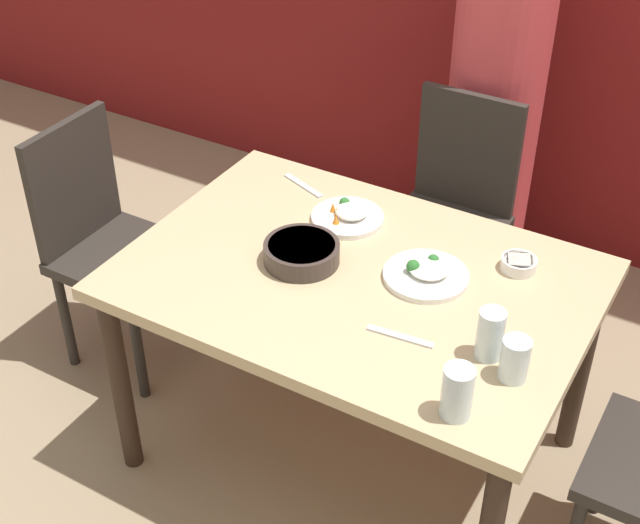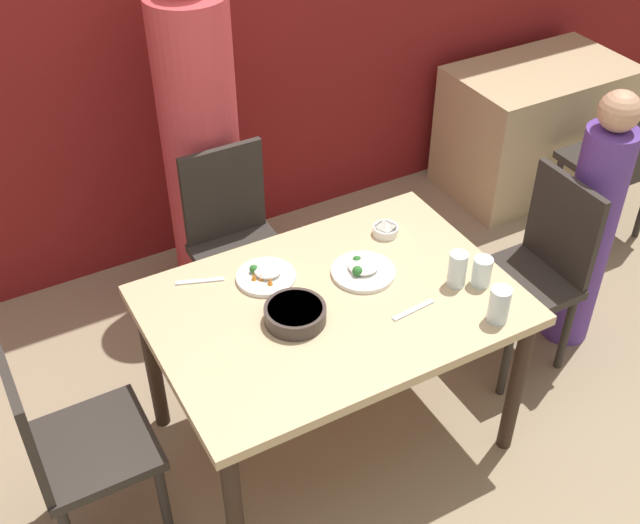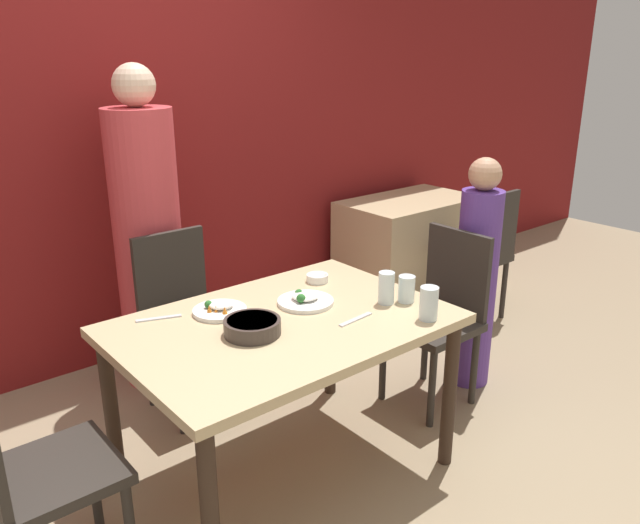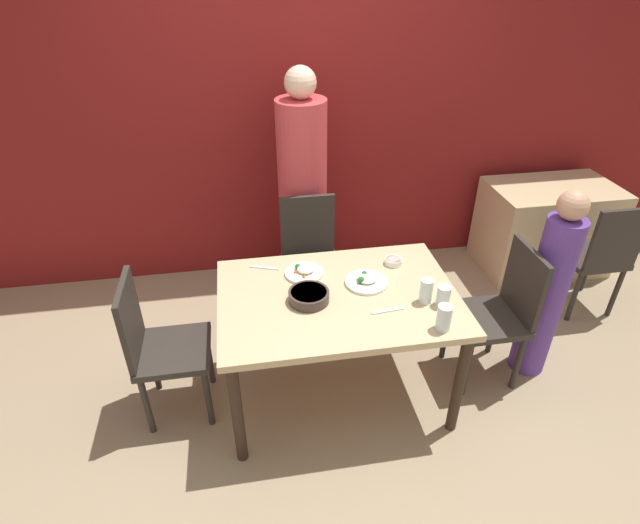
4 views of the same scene
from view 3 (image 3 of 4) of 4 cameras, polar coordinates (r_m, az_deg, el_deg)
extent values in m
plane|color=#998466|center=(2.88, -3.08, -18.64)|extent=(10.00, 10.00, 0.00)
cube|color=maroon|center=(3.66, -18.34, 11.64)|extent=(10.00, 0.06, 2.70)
cube|color=tan|center=(2.51, -3.36, -5.76)|extent=(1.30, 0.91, 0.04)
cylinder|color=#332319|center=(2.16, -10.00, -22.19)|extent=(0.06, 0.06, 0.69)
cylinder|color=#332319|center=(2.80, 11.74, -11.76)|extent=(0.06, 0.06, 0.69)
cylinder|color=#332319|center=(2.75, -18.52, -13.03)|extent=(0.06, 0.06, 0.69)
cylinder|color=#332319|center=(3.28, 0.96, -6.58)|extent=(0.06, 0.06, 0.69)
cube|color=#2D2823|center=(3.17, -11.66, -6.12)|extent=(0.40, 0.40, 0.04)
cube|color=#2D2823|center=(3.23, -13.51, -1.11)|extent=(0.38, 0.03, 0.44)
cylinder|color=#2D2823|center=(3.08, -12.61, -11.76)|extent=(0.04, 0.04, 0.41)
cylinder|color=#2D2823|center=(3.22, -7.34, -10.01)|extent=(0.04, 0.04, 0.41)
cylinder|color=#2D2823|center=(3.34, -15.28, -9.39)|extent=(0.04, 0.04, 0.41)
cylinder|color=#2D2823|center=(3.47, -10.33, -7.90)|extent=(0.04, 0.04, 0.41)
cube|color=#2D2823|center=(3.21, 10.10, -5.72)|extent=(0.40, 0.40, 0.04)
cube|color=#2D2823|center=(3.25, 12.46, -0.91)|extent=(0.03, 0.38, 0.44)
cylinder|color=#2D2823|center=(3.29, 5.77, -9.21)|extent=(0.04, 0.04, 0.41)
cylinder|color=#2D2823|center=(3.10, 10.19, -11.32)|extent=(0.04, 0.04, 0.41)
cylinder|color=#2D2823|center=(3.51, 9.59, -7.50)|extent=(0.04, 0.04, 0.41)
cylinder|color=#2D2823|center=(3.34, 13.92, -9.33)|extent=(0.04, 0.04, 0.41)
cube|color=#2D2823|center=(2.33, -23.05, -17.32)|extent=(0.40, 0.40, 0.04)
cylinder|color=#2D2823|center=(2.63, -19.96, -18.49)|extent=(0.04, 0.04, 0.41)
cylinder|color=#C63D42|center=(3.41, -15.34, 0.95)|extent=(0.35, 0.35, 1.48)
sphere|color=beige|center=(3.26, -16.67, 15.25)|extent=(0.21, 0.21, 0.21)
cylinder|color=#5B3893|center=(3.42, 13.99, -2.47)|extent=(0.22, 0.22, 1.08)
sphere|color=tan|center=(3.26, 14.86, 7.78)|extent=(0.17, 0.17, 0.17)
cylinder|color=#3D332D|center=(2.39, -6.20, -5.91)|extent=(0.22, 0.22, 0.06)
cylinder|color=#BC5123|center=(2.38, -6.23, -5.32)|extent=(0.19, 0.19, 0.01)
cylinder|color=white|center=(2.60, -9.15, -4.43)|extent=(0.22, 0.22, 0.02)
ellipsoid|color=white|center=(2.60, -9.04, -3.85)|extent=(0.10, 0.10, 0.03)
cone|color=orange|center=(2.56, -9.49, -4.22)|extent=(0.01, 0.01, 0.03)
sphere|color=#2D702D|center=(2.60, -10.17, -3.83)|extent=(0.03, 0.03, 0.03)
cone|color=orange|center=(2.56, -10.10, -4.22)|extent=(0.02, 0.02, 0.03)
cone|color=orange|center=(2.54, -8.70, -4.39)|extent=(0.02, 0.02, 0.03)
cylinder|color=white|center=(2.66, -1.34, -3.65)|extent=(0.24, 0.24, 0.02)
ellipsoid|color=white|center=(2.66, -1.38, -3.13)|extent=(0.11, 0.11, 0.03)
cone|color=orange|center=(2.69, -2.28, -2.90)|extent=(0.02, 0.02, 0.03)
sphere|color=#2D702D|center=(2.68, -1.95, -2.85)|extent=(0.03, 0.03, 0.03)
sphere|color=#2D702D|center=(2.62, -1.74, -3.35)|extent=(0.04, 0.04, 0.04)
cylinder|color=white|center=(2.90, -0.24, -1.47)|extent=(0.10, 0.10, 0.04)
cylinder|color=white|center=(2.89, -0.24, -1.19)|extent=(0.09, 0.09, 0.01)
cylinder|color=silver|center=(2.52, 9.92, -3.75)|extent=(0.07, 0.07, 0.14)
cylinder|color=silver|center=(2.65, 6.08, -2.37)|extent=(0.07, 0.07, 0.14)
cylinder|color=silver|center=(2.69, 7.92, -2.45)|extent=(0.07, 0.07, 0.11)
cube|color=silver|center=(2.59, -14.53, -5.00)|extent=(0.18, 0.08, 0.01)
cube|color=silver|center=(2.51, 3.29, -5.26)|extent=(0.18, 0.04, 0.01)
cube|color=tan|center=(4.66, 8.03, 1.36)|extent=(0.99, 0.60, 0.72)
cube|color=#2D2823|center=(4.30, 13.68, 0.47)|extent=(0.40, 0.40, 0.04)
cube|color=#2D2823|center=(4.13, 15.98, 3.03)|extent=(0.38, 0.03, 0.44)
cylinder|color=#2D2823|center=(4.59, 13.07, -1.29)|extent=(0.04, 0.04, 0.41)
cylinder|color=#2D2823|center=(4.35, 10.41, -2.27)|extent=(0.04, 0.04, 0.41)
cylinder|color=#2D2823|center=(4.42, 16.45, -2.41)|extent=(0.04, 0.04, 0.41)
cylinder|color=#2D2823|center=(4.16, 13.88, -3.50)|extent=(0.04, 0.04, 0.41)
camera|label=1|loc=(2.32, 53.33, 23.65)|focal=50.00mm
camera|label=2|loc=(0.91, 123.50, 73.40)|focal=45.00mm
camera|label=4|loc=(1.10, 81.28, 36.97)|focal=28.00mm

